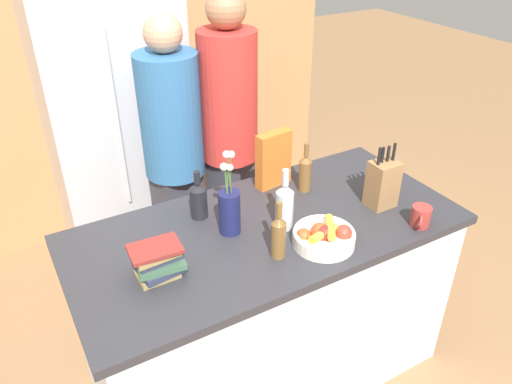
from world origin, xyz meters
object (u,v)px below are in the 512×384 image
book_stack (158,260)px  person_at_sink (174,150)px  refrigerator (115,117)px  knife_block (383,184)px  coffee_mug (421,217)px  bottle_wine (199,199)px  fruit_bowl (324,236)px  flower_vase (229,209)px  cereal_box (273,159)px  bottle_vinegar (305,172)px  bottle_water (285,205)px  person_in_blue (229,132)px  bottle_oil (278,236)px

book_stack → person_at_sink: bearing=65.0°
book_stack → refrigerator: bearing=79.7°
knife_block → coffee_mug: size_ratio=2.90×
knife_block → bottle_wine: bearing=156.8°
fruit_bowl → bottle_wine: size_ratio=1.13×
flower_vase → cereal_box: bearing=34.0°
fruit_bowl → bottle_vinegar: (0.18, 0.41, 0.06)m
bottle_water → knife_block: bearing=-8.4°
flower_vase → bottle_vinegar: flower_vase is taller
book_stack → person_in_blue: (0.75, 0.86, 0.03)m
person_in_blue → bottle_wine: bearing=-145.6°
cereal_box → bottle_oil: (-0.28, -0.50, -0.04)m
flower_vase → bottle_oil: size_ratio=1.52×
book_stack → bottle_vinegar: size_ratio=0.82×
bottle_wine → bottle_water: 0.39m
knife_block → book_stack: (-1.08, 0.04, -0.05)m
fruit_bowl → coffee_mug: 0.46m
coffee_mug → person_in_blue: bearing=108.0°
coffee_mug → bottle_water: (-0.53, 0.29, 0.07)m
coffee_mug → knife_block: bearing=99.3°
knife_block → bottle_oil: (-0.62, -0.09, -0.02)m
knife_block → bottle_vinegar: 0.37m
bottle_wine → person_in_blue: (0.45, 0.57, 0.01)m
refrigerator → bottle_water: bearing=-78.2°
fruit_bowl → person_at_sink: size_ratio=0.15×
fruit_bowl → person_in_blue: bearing=85.1°
coffee_mug → person_at_sink: 1.38m
bottle_oil → bottle_wine: (-0.16, 0.42, -0.01)m
refrigerator → cereal_box: size_ratio=6.84×
cereal_box → bottle_water: size_ratio=0.99×
refrigerator → bottle_vinegar: refrigerator is taller
fruit_bowl → bottle_vinegar: 0.45m
cereal_box → person_in_blue: size_ratio=0.16×
fruit_bowl → knife_block: bearing=15.7°
refrigerator → book_stack: 1.55m
refrigerator → coffee_mug: 1.97m
refrigerator → bottle_water: (0.31, -1.49, 0.07)m
coffee_mug → person_at_sink: (-0.68, 1.19, -0.02)m
book_stack → bottle_wine: size_ratio=0.90×
fruit_bowl → person_in_blue: 1.03m
cereal_box → person_at_sink: person_at_sink is taller
refrigerator → coffee_mug: bearing=-64.8°
refrigerator → cereal_box: bearing=-68.0°
coffee_mug → bottle_oil: (-0.66, 0.13, 0.05)m
refrigerator → book_stack: size_ratio=9.28×
fruit_bowl → cereal_box: (0.08, 0.53, 0.10)m
cereal_box → knife_block: bearing=-50.7°
bottle_wine → person_at_sink: bearing=78.3°
flower_vase → coffee_mug: 0.84m
book_stack → coffee_mug: bearing=-13.2°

